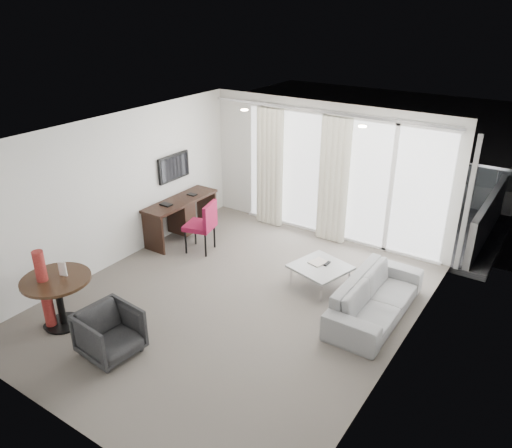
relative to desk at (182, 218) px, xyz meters
The scene contains 28 objects.
floor 2.61m from the desk, 30.69° to the right, with size 5.00×6.00×0.00m, color #5F5951.
ceiling 3.40m from the desk, 30.69° to the right, with size 5.00×6.00×0.00m, color white.
wall_left 1.63m from the desk, 101.94° to the right, with size 0.00×6.00×2.60m, color silver.
wall_right 4.99m from the desk, 15.60° to the right, with size 0.00×6.00×2.60m, color silver.
wall_front 4.94m from the desk, 62.78° to the right, with size 5.00×0.00×2.60m, color silver.
window_panel 3.13m from the desk, 33.47° to the left, with size 4.00×0.02×2.38m, color white, non-canonical shape.
window_frame 3.12m from the desk, 33.23° to the left, with size 4.10×0.06×2.44m, color white, non-canonical shape.
curtain_left 2.02m from the desk, 54.50° to the left, with size 0.60×0.20×2.38m, color beige, non-canonical shape.
curtain_right 3.00m from the desk, 31.28° to the left, with size 0.60×0.20×2.38m, color beige, non-canonical shape.
curtain_track 3.38m from the desk, 34.06° to the left, with size 4.80×0.04×0.04m, color #B2B2B7, non-canonical shape.
downlight_a 2.58m from the desk, 12.03° to the left, with size 0.12×0.12×0.02m, color #FFE0B2.
downlight_b 4.08m from the desk, ahead, with size 0.12×0.12×0.02m, color #FFE0B2.
desk is the anchor object (origin of this frame).
tv 1.00m from the desk, 150.61° to the left, with size 0.05×0.80×0.50m, color black, non-canonical shape.
desk_chair 0.73m from the desk, 21.13° to the right, with size 0.53×0.49×0.97m, color maroon, non-canonical shape.
round_table 3.20m from the desk, 80.86° to the right, with size 0.95×0.95×0.76m, color #311E11, non-canonical shape.
menu_card 3.11m from the desk, 79.98° to the right, with size 0.12×0.02×0.21m, color white, non-canonical shape.
red_lamp 3.31m from the desk, 83.00° to the right, with size 0.24×0.24×1.21m, color maroon.
tub_armchair 3.58m from the desk, 63.58° to the right, with size 0.70×0.72×0.65m, color #232325.
coffee_table 3.11m from the desk, ahead, with size 0.81×0.81×0.36m, color gray, non-canonical shape.
remote 3.16m from the desk, ahead, with size 0.05×0.15×0.02m, color black, non-canonical shape.
magazine 3.01m from the desk, ahead, with size 0.20×0.25×0.01m, color gray, non-canonical shape.
sofa 4.18m from the desk, ahead, with size 2.03×0.79×0.59m, color gray.
terrace_slab 4.08m from the desk, 51.61° to the left, with size 5.60×3.00×0.12m, color #4D4D50.
rattan_chair_a 4.71m from the desk, 43.75° to the left, with size 0.52×0.52×0.76m, color brown, non-canonical shape.
rattan_chair_b 4.66m from the desk, 35.57° to the left, with size 0.62×0.62×0.90m, color brown, non-canonical shape.
rattan_table 4.48m from the desk, 32.98° to the left, with size 0.46×0.46×0.46m, color brown, non-canonical shape.
balustrade 5.27m from the desk, 61.44° to the left, with size 5.50×0.06×1.05m, color #B2B2B7, non-canonical shape.
Camera 1 is at (3.90, -5.26, 4.31)m, focal length 35.00 mm.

